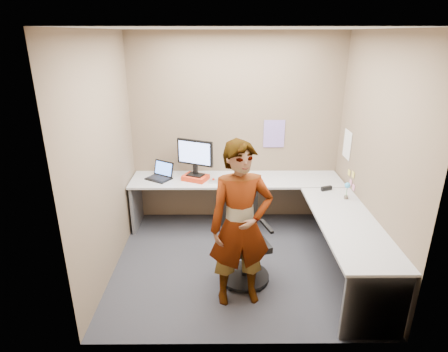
{
  "coord_description": "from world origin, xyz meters",
  "views": [
    {
      "loc": [
        -0.2,
        -3.94,
        2.66
      ],
      "look_at": [
        -0.18,
        0.25,
        1.05
      ],
      "focal_mm": 30.0,
      "sensor_mm": 36.0,
      "label": 1
    }
  ],
  "objects_px": {
    "desk": "(272,206)",
    "person": "(241,226)",
    "office_chair": "(243,243)",
    "monitor": "(195,155)"
  },
  "relations": [
    {
      "from": "desk",
      "to": "person",
      "type": "bearing_deg",
      "value": -113.53
    },
    {
      "from": "desk",
      "to": "person",
      "type": "xyz_separation_m",
      "value": [
        -0.46,
        -1.05,
        0.28
      ]
    },
    {
      "from": "desk",
      "to": "office_chair",
      "type": "xyz_separation_m",
      "value": [
        -0.4,
        -0.66,
        -0.15
      ]
    },
    {
      "from": "office_chair",
      "to": "person",
      "type": "height_order",
      "value": "person"
    },
    {
      "from": "desk",
      "to": "person",
      "type": "relative_size",
      "value": 1.71
    },
    {
      "from": "monitor",
      "to": "person",
      "type": "xyz_separation_m",
      "value": [
        0.55,
        -1.62,
        -0.22
      ]
    },
    {
      "from": "desk",
      "to": "monitor",
      "type": "height_order",
      "value": "monitor"
    },
    {
      "from": "office_chair",
      "to": "desk",
      "type": "bearing_deg",
      "value": 41.53
    },
    {
      "from": "monitor",
      "to": "person",
      "type": "distance_m",
      "value": 1.72
    },
    {
      "from": "desk",
      "to": "person",
      "type": "distance_m",
      "value": 1.18
    }
  ]
}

